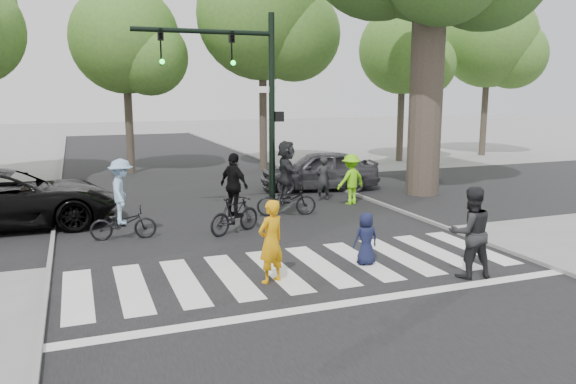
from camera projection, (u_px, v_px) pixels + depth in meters
name	position (u px, v px, depth m)	size (l,w,h in m)	color
ground	(318.00, 283.00, 11.19)	(120.00, 120.00, 0.00)	gray
road_stem	(246.00, 226.00, 15.79)	(10.00, 70.00, 0.01)	black
road_cross	(220.00, 206.00, 18.55)	(70.00, 10.00, 0.01)	black
curb_left	(52.00, 242.00, 14.02)	(0.10, 70.00, 0.10)	gray
curb_right	(401.00, 211.00, 17.55)	(0.10, 70.00, 0.10)	gray
crosswalk	(305.00, 273.00, 11.80)	(10.00, 3.85, 0.01)	silver
traffic_signal	(244.00, 86.00, 16.31)	(4.45, 0.29, 6.00)	black
bg_tree_2	(131.00, 44.00, 24.82)	(5.04, 4.80, 8.40)	brown
bg_tree_3	(270.00, 19.00, 25.49)	(6.30, 6.00, 10.20)	brown
bg_tree_4	(409.00, 54.00, 29.28)	(4.83, 4.60, 8.15)	brown
bg_tree_5	(495.00, 44.00, 31.79)	(5.67, 5.40, 9.30)	brown
pedestrian_woman	(271.00, 242.00, 11.08)	(0.61, 0.40, 1.69)	orange
pedestrian_child	(366.00, 239.00, 12.27)	(0.57, 0.37, 1.17)	#151937
pedestrian_adult	(470.00, 232.00, 11.38)	(0.92, 0.72, 1.89)	#232325
cyclist_left	(122.00, 205.00, 14.27)	(1.70, 1.14, 2.09)	black
cyclist_mid	(234.00, 201.00, 14.88)	(1.70, 1.14, 2.17)	black
cyclist_right	(286.00, 183.00, 17.00)	(1.90, 1.76, 2.30)	black
car_suv	(7.00, 199.00, 15.50)	(2.73, 5.93, 1.65)	black
car_grey	(319.00, 170.00, 21.43)	(1.80, 4.48, 1.53)	#3B3A3F
bystander_hivis	(351.00, 179.00, 18.74)	(1.09, 0.63, 1.68)	#76E110
bystander_dark	(323.00, 179.00, 19.39)	(0.56, 0.37, 1.53)	#232325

